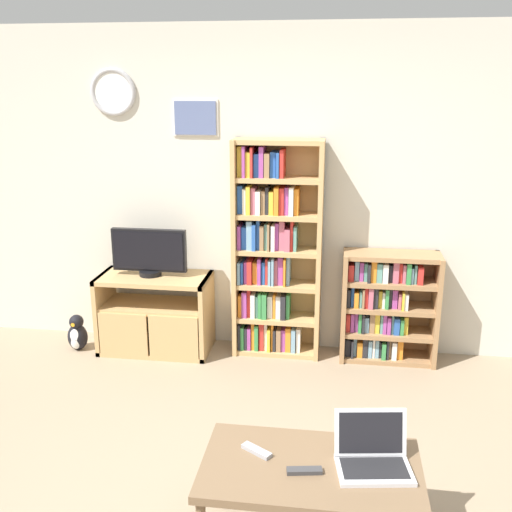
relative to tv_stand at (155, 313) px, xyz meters
The scene contains 10 objects.
wall_back 1.40m from the tv_stand, 17.01° to the left, with size 7.17×0.09×2.60m.
tv_stand is the anchor object (origin of this frame).
television 0.52m from the tv_stand, 137.61° to the left, with size 0.61×0.18×0.39m.
bookshelf_tall 1.10m from the tv_stand, ahead, with size 0.70×0.28×1.75m.
bookshelf_short 1.86m from the tv_stand, ahead, with size 0.75×0.30×0.89m.
coffee_table 2.49m from the tv_stand, 56.02° to the right, with size 1.01×0.58×0.47m.
laptop 2.63m from the tv_stand, 50.49° to the right, with size 0.37×0.31×0.24m.
remote_near_laptop 2.30m from the tv_stand, 60.53° to the right, with size 0.16×0.12×0.02m.
remote_far_from_laptop 2.52m from the tv_stand, 57.23° to the right, with size 0.17×0.07×0.02m.
penguin_figurine 0.68m from the tv_stand, behind, with size 0.17×0.15×0.31m.
Camera 1 is at (0.50, -2.47, 2.16)m, focal length 42.00 mm.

